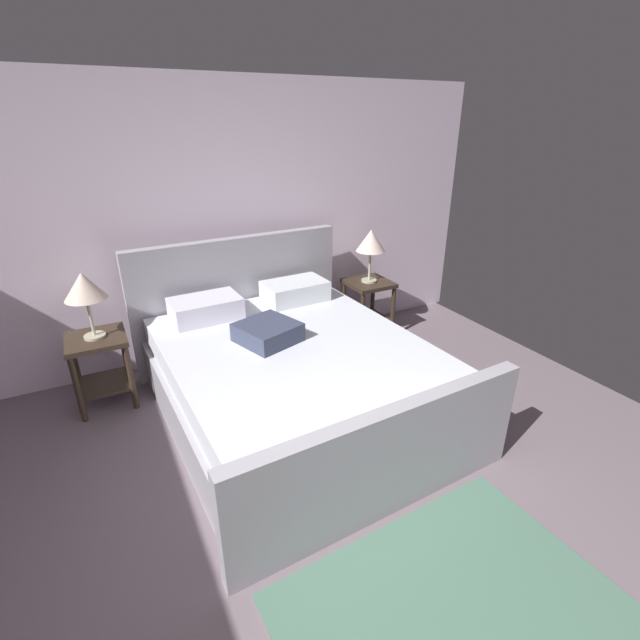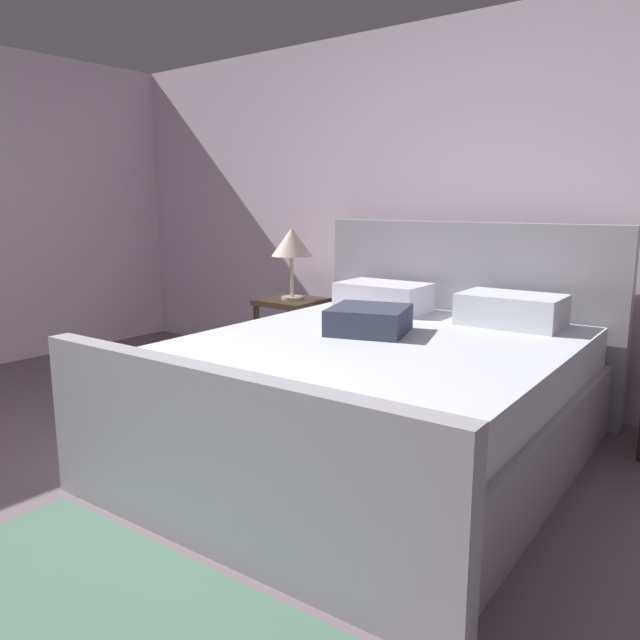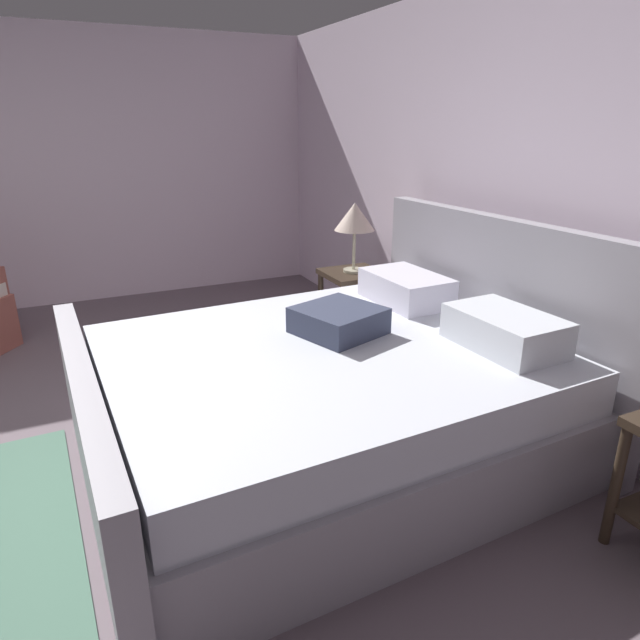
% 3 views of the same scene
% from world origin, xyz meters
% --- Properties ---
extents(wall_back, '(6.14, 0.12, 2.51)m').
position_xyz_m(wall_back, '(0.00, 3.26, 1.25)').
color(wall_back, silver).
rests_on(wall_back, ground).
extents(bed, '(2.08, 2.44, 1.19)m').
position_xyz_m(bed, '(0.43, 1.92, 0.34)').
color(bed, '#A39FA8').
rests_on(bed, ground).
extents(nightstand_left, '(0.44, 0.44, 0.60)m').
position_xyz_m(nightstand_left, '(-0.87, 2.74, 0.40)').
color(nightstand_left, '#34281C').
rests_on(nightstand_left, ground).
extents(table_lamp_left, '(0.30, 0.30, 0.53)m').
position_xyz_m(table_lamp_left, '(-0.87, 2.74, 1.01)').
color(table_lamp_left, '#B7B293').
rests_on(table_lamp_left, nightstand_left).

